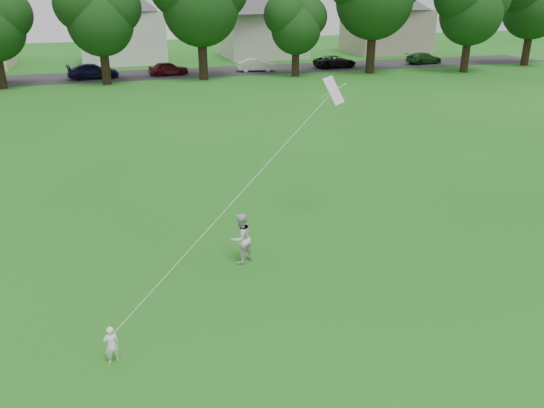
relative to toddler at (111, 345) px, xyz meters
name	(u,v)px	position (x,y,z in m)	size (l,w,h in m)	color
ground	(253,331)	(3.13, 0.15, -0.44)	(160.00, 160.00, 0.00)	#185B14
street	(131,75)	(3.13, 42.15, -0.44)	(90.00, 7.00, 0.01)	#2D2D30
toddler	(111,345)	(0.00, 0.00, 0.00)	(0.32, 0.21, 0.89)	white
older_boy	(241,238)	(3.74, 3.56, 0.31)	(0.73, 0.57, 1.51)	silver
kite	(245,188)	(3.72, 2.88, 2.09)	(4.24, 3.38, 10.14)	white
tree_row	(203,1)	(9.19, 36.49, 6.09)	(81.70, 9.73, 11.69)	black
parked_cars	(152,69)	(5.02, 41.15, 0.17)	(64.05, 2.33, 1.29)	black
house_row	(113,15)	(2.41, 52.15, 4.53)	(77.72, 13.88, 10.08)	white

